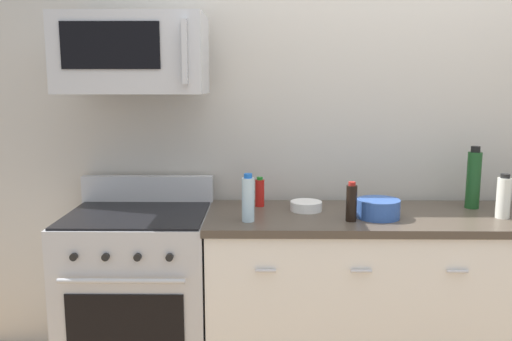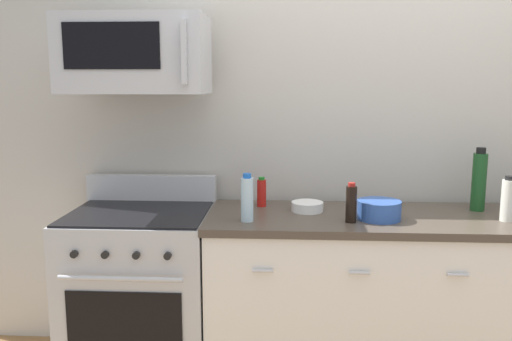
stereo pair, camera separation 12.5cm
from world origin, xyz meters
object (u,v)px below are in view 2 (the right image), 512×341
object	(u,v)px
microwave	(135,54)
bottle_vinegar_white	(508,200)
bottle_soy_sauce_dark	(351,204)
bowl_white_ceramic	(307,206)
bottle_hot_sauce_red	(262,192)
bottle_wine_green	(479,181)
bottle_water_clear	(247,199)
bowl_blue_mixing	(379,209)
range_oven	(142,291)

from	to	relation	value
microwave	bottle_vinegar_white	distance (m)	2.04
bottle_soy_sauce_dark	bowl_white_ceramic	distance (m)	0.31
bottle_hot_sauce_red	bottle_wine_green	world-z (taller)	bottle_wine_green
bottle_water_clear	bowl_white_ceramic	world-z (taller)	bottle_water_clear
bowl_white_ceramic	bottle_wine_green	bearing A→B (deg)	4.45
bowl_blue_mixing	microwave	bearing A→B (deg)	174.31
bowl_blue_mixing	range_oven	bearing A→B (deg)	176.33
bottle_wine_green	bowl_white_ceramic	bearing A→B (deg)	-175.55
bottle_wine_green	bowl_blue_mixing	world-z (taller)	bottle_wine_green
microwave	bottle_water_clear	bearing A→B (deg)	-18.78
bottle_vinegar_white	bottle_soy_sauce_dark	world-z (taller)	bottle_vinegar_white
bowl_blue_mixing	bottle_wine_green	bearing A→B (deg)	21.32
microwave	bowl_blue_mixing	world-z (taller)	microwave
bottle_wine_green	bowl_blue_mixing	size ratio (longest dim) A/B	1.56
bowl_blue_mixing	bottle_soy_sauce_dark	bearing A→B (deg)	-156.31
bottle_vinegar_white	bottle_soy_sauce_dark	distance (m)	0.79
bottle_water_clear	bowl_white_ceramic	size ratio (longest dim) A/B	1.41
bottle_vinegar_white	bowl_blue_mixing	world-z (taller)	bottle_vinegar_white
bottle_hot_sauce_red	bowl_white_ceramic	bearing A→B (deg)	-21.44
bottle_vinegar_white	bottle_water_clear	distance (m)	1.31
microwave	bottle_wine_green	xyz separation A→B (m)	(1.83, 0.09, -0.67)
bottle_vinegar_white	bottle_water_clear	size ratio (longest dim) A/B	0.95
microwave	bottle_wine_green	size ratio (longest dim) A/B	2.17
bottle_vinegar_white	bowl_white_ceramic	xyz separation A→B (m)	(-0.99, 0.14, -0.08)
bowl_white_ceramic	bowl_blue_mixing	world-z (taller)	bowl_blue_mixing
bottle_hot_sauce_red	bowl_white_ceramic	distance (m)	0.28
microwave	bowl_white_ceramic	world-z (taller)	microwave
range_oven	bottle_vinegar_white	size ratio (longest dim) A/B	4.67
bottle_wine_green	bowl_white_ceramic	size ratio (longest dim) A/B	2.00
bottle_hot_sauce_red	bottle_soy_sauce_dark	distance (m)	0.56
bowl_blue_mixing	bowl_white_ceramic	bearing A→B (deg)	157.38
bottle_vinegar_white	bottle_hot_sauce_red	bearing A→B (deg)	168.94
range_oven	bottle_vinegar_white	distance (m)	1.98
bottle_soy_sauce_dark	bowl_blue_mixing	xyz separation A→B (m)	(0.15, 0.07, -0.04)
bottle_water_clear	bottle_soy_sauce_dark	world-z (taller)	bottle_water_clear
bottle_water_clear	bowl_white_ceramic	bearing A→B (deg)	36.17
bowl_white_ceramic	bottle_water_clear	bearing A→B (deg)	-143.83
bottle_wine_green	bowl_blue_mixing	bearing A→B (deg)	-158.68
microwave	range_oven	bearing A→B (deg)	-90.29
bottle_water_clear	bowl_white_ceramic	xyz separation A→B (m)	(0.31, 0.23, -0.09)
bowl_white_ceramic	bowl_blue_mixing	size ratio (longest dim) A/B	0.78
bottle_vinegar_white	range_oven	bearing A→B (deg)	177.68
microwave	bowl_blue_mixing	bearing A→B (deg)	-5.69
bowl_white_ceramic	bottle_hot_sauce_red	bearing A→B (deg)	158.56
range_oven	bowl_white_ceramic	xyz separation A→B (m)	(0.91, 0.07, 0.48)
microwave	bottle_water_clear	size ratio (longest dim) A/B	3.07
range_oven	bottle_soy_sauce_dark	world-z (taller)	bottle_soy_sauce_dark
microwave	bottle_soy_sauce_dark	world-z (taller)	microwave
bowl_white_ceramic	bowl_blue_mixing	distance (m)	0.39
bottle_water_clear	bowl_blue_mixing	xyz separation A→B (m)	(0.67, 0.08, -0.06)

